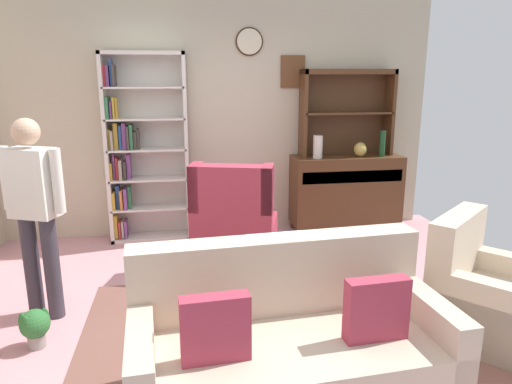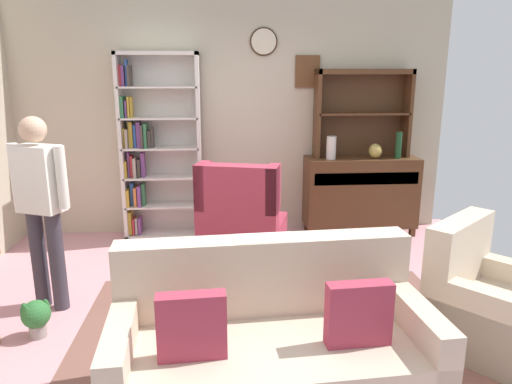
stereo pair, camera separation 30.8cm
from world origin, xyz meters
The scene contains 14 objects.
ground_plane centered at (0.00, 0.00, -0.01)m, with size 5.40×4.60×0.02m, color #C68C93.
wall_back centered at (0.00, 2.13, 1.41)m, with size 5.00×0.09×2.80m.
area_rug centered at (0.20, -0.30, 0.00)m, with size 2.92×1.96×0.01m, color brown.
bookshelf centered at (-0.91, 1.95, 1.03)m, with size 0.90×0.30×2.10m.
sideboard centered at (1.47, 1.86, 0.51)m, with size 1.30×0.45×0.92m.
sideboard_hutch centered at (1.47, 1.97, 1.56)m, with size 1.10×0.26×1.00m.
vase_tall centered at (1.08, 1.78, 1.05)m, with size 0.11×0.11×0.26m, color beige.
vase_round centered at (1.60, 1.79, 1.01)m, with size 0.15×0.15×0.17m, color tan.
bottle_wine centered at (1.86, 1.77, 1.07)m, with size 0.07×0.07×0.30m, color #194223.
couch_floral centered at (0.10, -1.01, 0.31)m, with size 1.85×0.97×0.90m.
armchair_floral centered at (1.67, -0.59, 0.29)m, with size 1.08×1.08×0.88m.
wingback_chair centered at (0.02, 1.03, 0.38)m, with size 0.97×0.98×1.05m.
potted_plant_small centered at (-1.53, -0.24, 0.17)m, with size 0.20×0.20×0.28m.
person_reading centered at (-1.58, 0.23, 0.91)m, with size 0.51×0.32×1.56m.
Camera 1 is at (-0.48, -3.38, 1.87)m, focal length 32.87 mm.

